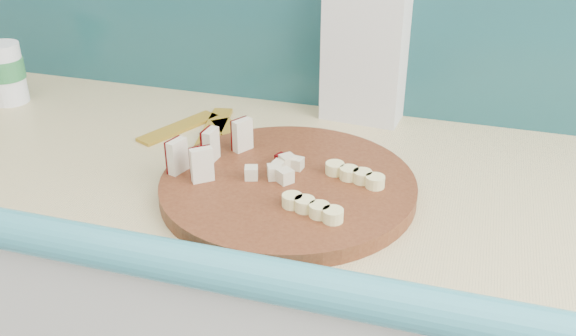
{
  "coord_description": "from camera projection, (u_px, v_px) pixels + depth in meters",
  "views": [
    {
      "loc": [
        0.45,
        0.58,
        1.42
      ],
      "look_at": [
        0.2,
        1.42,
        0.96
      ],
      "focal_mm": 40.0,
      "sensor_mm": 36.0,
      "label": 1
    }
  ],
  "objects": [
    {
      "name": "flour_bag",
      "position": [
        367.0,
        52.0,
        1.23
      ],
      "size": [
        0.16,
        0.12,
        0.26
      ],
      "primitive_type": "cube",
      "rotation": [
        0.0,
        0.0,
        -0.09
      ],
      "color": "silver",
      "rests_on": "kitchen_counter"
    },
    {
      "name": "banana_peel",
      "position": [
        209.0,
        131.0,
        1.21
      ],
      "size": [
        0.24,
        0.2,
        0.01
      ],
      "rotation": [
        0.0,
        0.0,
        0.01
      ],
      "color": "gold",
      "rests_on": "kitchen_counter"
    },
    {
      "name": "canister",
      "position": [
        6.0,
        72.0,
        1.32
      ],
      "size": [
        0.08,
        0.08,
        0.13
      ],
      "rotation": [
        0.0,
        0.0,
        -0.38
      ],
      "color": "white",
      "rests_on": "kitchen_counter"
    },
    {
      "name": "apple_wedges",
      "position": [
        208.0,
        150.0,
        1.03
      ],
      "size": [
        0.1,
        0.16,
        0.06
      ],
      "color": "beige",
      "rests_on": "cutting_board"
    },
    {
      "name": "cutting_board",
      "position": [
        288.0,
        186.0,
        1.01
      ],
      "size": [
        0.51,
        0.51,
        0.03
      ],
      "primitive_type": "cylinder",
      "rotation": [
        0.0,
        0.0,
        -0.32
      ],
      "color": "#461E0F",
      "rests_on": "kitchen_counter"
    },
    {
      "name": "banana_slices",
      "position": [
        335.0,
        190.0,
        0.95
      ],
      "size": [
        0.14,
        0.17,
        0.02
      ],
      "color": "#F5EB96",
      "rests_on": "cutting_board"
    },
    {
      "name": "apple_chunks",
      "position": [
        275.0,
        169.0,
        1.01
      ],
      "size": [
        0.06,
        0.06,
        0.02
      ],
      "color": "beige",
      "rests_on": "cutting_board"
    }
  ]
}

